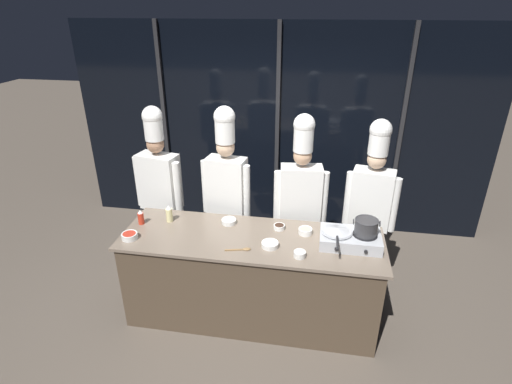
% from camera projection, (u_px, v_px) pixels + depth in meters
% --- Properties ---
extents(ground_plane, '(24.00, 24.00, 0.00)m').
position_uv_depth(ground_plane, '(252.00, 313.00, 4.08)').
color(ground_plane, brown).
extents(window_wall_back, '(5.43, 0.09, 2.70)m').
position_uv_depth(window_wall_back, '(278.00, 131.00, 5.24)').
color(window_wall_back, black).
rests_on(window_wall_back, ground_plane).
extents(demo_counter, '(2.43, 0.79, 0.91)m').
position_uv_depth(demo_counter, '(252.00, 277.00, 3.89)').
color(demo_counter, '#4C3D2D').
rests_on(demo_counter, ground_plane).
extents(portable_stove, '(0.54, 0.36, 0.12)m').
position_uv_depth(portable_stove, '(350.00, 239.00, 3.56)').
color(portable_stove, '#B2B5BA').
rests_on(portable_stove, demo_counter).
extents(frying_pan, '(0.28, 0.48, 0.04)m').
position_uv_depth(frying_pan, '(337.00, 230.00, 3.54)').
color(frying_pan, '#ADAFB5').
rests_on(frying_pan, portable_stove).
extents(stock_pot, '(0.23, 0.21, 0.14)m').
position_uv_depth(stock_pot, '(366.00, 227.00, 3.49)').
color(stock_pot, '#333335').
rests_on(stock_pot, portable_stove).
extents(squeeze_bottle_chili, '(0.06, 0.06, 0.15)m').
position_uv_depth(squeeze_bottle_chili, '(141.00, 217.00, 3.89)').
color(squeeze_bottle_chili, red).
rests_on(squeeze_bottle_chili, demo_counter).
extents(squeeze_bottle_oil, '(0.06, 0.06, 0.18)m').
position_uv_depth(squeeze_bottle_oil, '(169.00, 214.00, 3.93)').
color(squeeze_bottle_oil, beige).
rests_on(squeeze_bottle_oil, demo_counter).
extents(prep_bowl_garlic, '(0.11, 0.11, 0.05)m').
position_uv_depth(prep_bowl_garlic, '(300.00, 254.00, 3.40)').
color(prep_bowl_garlic, white).
rests_on(prep_bowl_garlic, demo_counter).
extents(prep_bowl_noodles, '(0.15, 0.15, 0.05)m').
position_uv_depth(prep_bowl_noodles, '(270.00, 244.00, 3.54)').
color(prep_bowl_noodles, white).
rests_on(prep_bowl_noodles, demo_counter).
extents(prep_bowl_soy_glaze, '(0.11, 0.11, 0.04)m').
position_uv_depth(prep_bowl_soy_glaze, '(279.00, 227.00, 3.82)').
color(prep_bowl_soy_glaze, white).
rests_on(prep_bowl_soy_glaze, demo_counter).
extents(prep_bowl_shrimp, '(0.13, 0.13, 0.06)m').
position_uv_depth(prep_bowl_shrimp, '(305.00, 231.00, 3.74)').
color(prep_bowl_shrimp, white).
rests_on(prep_bowl_shrimp, demo_counter).
extents(prep_bowl_chili_flakes, '(0.15, 0.15, 0.06)m').
position_uv_depth(prep_bowl_chili_flakes, '(129.00, 236.00, 3.66)').
color(prep_bowl_chili_flakes, white).
rests_on(prep_bowl_chili_flakes, demo_counter).
extents(prep_bowl_chicken, '(0.15, 0.15, 0.05)m').
position_uv_depth(prep_bowl_chicken, '(229.00, 221.00, 3.92)').
color(prep_bowl_chicken, white).
rests_on(prep_bowl_chicken, demo_counter).
extents(serving_spoon_slotted, '(0.23, 0.08, 0.02)m').
position_uv_depth(serving_spoon_slotted, '(243.00, 249.00, 3.50)').
color(serving_spoon_slotted, olive).
rests_on(serving_spoon_slotted, demo_counter).
extents(chef_head, '(0.56, 0.30, 1.93)m').
position_uv_depth(chef_head, '(159.00, 181.00, 4.39)').
color(chef_head, '#232326').
rests_on(chef_head, ground_plane).
extents(chef_sous, '(0.53, 0.27, 1.97)m').
position_uv_depth(chef_sous, '(227.00, 184.00, 4.21)').
color(chef_sous, '#2D3856').
rests_on(chef_sous, ground_plane).
extents(chef_line, '(0.55, 0.27, 1.93)m').
position_uv_depth(chef_line, '(301.00, 193.00, 4.10)').
color(chef_line, '#232326').
rests_on(chef_line, ground_plane).
extents(chef_pastry, '(0.52, 0.28, 1.91)m').
position_uv_depth(chef_pastry, '(372.00, 197.00, 4.01)').
color(chef_pastry, '#232326').
rests_on(chef_pastry, ground_plane).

